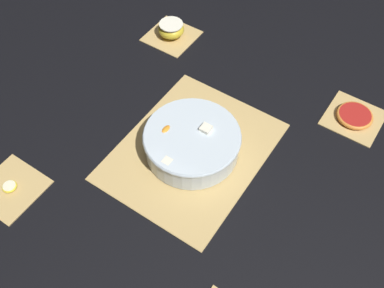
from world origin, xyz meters
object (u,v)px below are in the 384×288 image
Objects in this scene: apple_half at (171,29)px; banana_coin_single at (10,186)px; fruit_salad_bowl at (192,141)px; grapefruit_slice at (355,116)px.

apple_half is 0.67m from banana_coin_single.
fruit_salad_bowl is at bearing 138.02° from banana_coin_single.
fruit_salad_bowl reaches higher than grapefruit_slice.
fruit_salad_bowl reaches higher than apple_half.
apple_half is (-0.33, -0.30, -0.01)m from fruit_salad_bowl.
fruit_salad_bowl is 0.45m from banana_coin_single.
apple_half is 2.25× the size of banana_coin_single.
banana_coin_single is 0.90m from grapefruit_slice.
apple_half is at bearing -90.00° from grapefruit_slice.
banana_coin_single is at bearing -41.98° from fruit_salad_bowl.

